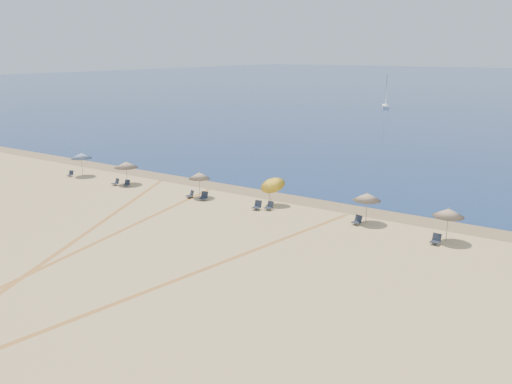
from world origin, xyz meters
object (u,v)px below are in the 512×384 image
Objects in this scene: umbrella_0 at (81,156)px; chair_6 at (269,206)px; umbrella_2 at (199,176)px; umbrella_4 at (367,197)px; sailboat_0 at (386,97)px; umbrella_1 at (126,165)px; umbrella_5 at (449,213)px; chair_7 at (357,220)px; chair_8 at (436,240)px; umbrella_3 at (272,183)px; chair_3 at (191,194)px; chair_5 at (257,206)px; chair_2 at (127,183)px; chair_1 at (116,182)px; chair_4 at (204,196)px; chair_0 at (71,174)px.

chair_6 is (22.33, 0.34, -1.77)m from umbrella_0.
umbrella_4 reaches higher than umbrella_2.
umbrella_0 is at bearing -114.19° from sailboat_0.
umbrella_1 is 8.83m from umbrella_2.
umbrella_2 is 20.90m from umbrella_5.
chair_8 reaches higher than chair_7.
umbrella_2 is 6.69m from umbrella_3.
umbrella_5 is 0.32× the size of sailboat_0.
chair_3 is 6.81m from chair_5.
chair_6 is at bearing -17.43° from chair_2.
sailboat_0 reaches higher than umbrella_1.
chair_2 is at bearing -44.86° from umbrella_1.
umbrella_3 reaches higher than chair_8.
umbrella_0 is 21.82m from umbrella_3.
umbrella_0 is 3.28× the size of chair_2.
chair_1 is at bearing -174.35° from umbrella_4.
chair_7 is at bearing -9.35° from chair_4.
umbrella_2 is at bearing -178.68° from umbrella_5.
chair_3 is (-0.54, -0.61, -1.65)m from umbrella_2.
chair_3 is (-21.44, -1.09, -1.72)m from umbrella_5.
umbrella_5 is 6.61m from chair_7.
umbrella_1 is 8.46m from chair_3.
umbrella_2 is at bearing -175.06° from umbrella_4.
umbrella_4 is at bearing 3.51° from umbrella_1.
chair_0 is at bearing -174.74° from chair_8.
chair_2 is at bearing -174.76° from umbrella_4.
umbrella_1 is 7.41m from chair_0.
umbrella_2 is 1.84m from chair_3.
chair_0 is 23.13m from chair_6.
chair_7 reaches higher than chair_1.
chair_1 is (-24.19, -2.40, -1.70)m from umbrella_4.
sailboat_0 reaches higher than umbrella_2.
umbrella_3 is 14.40m from umbrella_5.
chair_7 is at bearing 1.63° from umbrella_1.
umbrella_0 is at bearing -177.05° from chair_1.
chair_4 and chair_5 have the same top height.
chair_6 and chair_7 have the same top height.
umbrella_5 reaches higher than chair_5.
chair_4 is 1.10× the size of chair_5.
chair_4 reaches higher than chair_1.
chair_5 is at bearing 25.28° from chair_3.
chair_5 is at bearing -169.06° from umbrella_4.
umbrella_1 reaches higher than chair_0.
chair_7 reaches higher than chair_2.
umbrella_5 is at bearing -10.83° from chair_4.
chair_4 reaches higher than chair_3.
chair_4 is (-13.93, -1.86, -1.67)m from umbrella_4.
chair_8 is (35.71, -0.25, -1.77)m from umbrella_0.
umbrella_3 reaches higher than chair_1.
umbrella_0 is at bearing -179.13° from umbrella_2.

